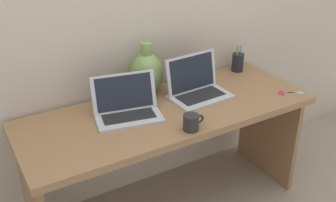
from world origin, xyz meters
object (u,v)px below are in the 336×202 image
at_px(laptop_left, 126,105).
at_px(green_vase, 147,72).
at_px(laptop_right, 196,85).
at_px(scissors, 286,93).
at_px(coffee_mug, 191,122).
at_px(pen_cup, 238,62).

xyz_separation_m(laptop_left, green_vase, (0.22, 0.19, 0.07)).
relative_size(laptop_right, scissors, 2.50).
xyz_separation_m(coffee_mug, scissors, (0.70, 0.06, -0.04)).
bearing_deg(pen_cup, laptop_left, -169.07).
bearing_deg(laptop_right, coffee_mug, -127.24).
relative_size(laptop_left, laptop_right, 1.08).
bearing_deg(laptop_right, laptop_left, -179.07).
bearing_deg(scissors, coffee_mug, -175.33).
height_order(laptop_right, coffee_mug, laptop_right).
bearing_deg(laptop_left, coffee_mug, -53.95).
relative_size(green_vase, pen_cup, 1.73).
relative_size(laptop_left, scissors, 2.70).
height_order(laptop_right, scissors, laptop_right).
relative_size(green_vase, coffee_mug, 2.61).
distance_m(green_vase, pen_cup, 0.66).
relative_size(green_vase, scissors, 2.17).
height_order(laptop_right, pen_cup, laptop_right).
bearing_deg(pen_cup, coffee_mug, -144.93).
relative_size(laptop_right, coffee_mug, 3.00).
bearing_deg(scissors, pen_cup, 95.59).
height_order(laptop_left, scissors, laptop_left).
bearing_deg(coffee_mug, scissors, 4.67).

